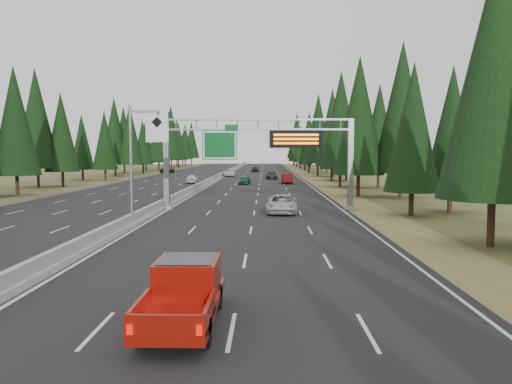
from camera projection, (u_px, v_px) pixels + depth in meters
road at (215, 180)px, 88.19m from camera, size 32.00×260.00×0.08m
shoulder_right at (316, 181)px, 87.84m from camera, size 3.60×260.00×0.06m
shoulder_left at (115, 180)px, 88.54m from camera, size 3.60×260.00×0.06m
median_barrier at (215, 178)px, 88.16m from camera, size 0.70×260.00×0.85m
sign_gantry at (265, 149)px, 42.63m from camera, size 16.75×0.98×7.80m
hov_sign_pole at (139, 157)px, 32.96m from camera, size 2.80×0.50×8.00m
tree_row_right at (354, 125)px, 74.39m from camera, size 11.85×241.74×18.18m
tree_row_left at (73, 124)px, 79.83m from camera, size 12.11×242.61×18.99m
silver_minivan at (282, 204)px, 40.55m from camera, size 2.74×5.43×1.47m
red_pickup at (186, 287)px, 14.66m from camera, size 1.91×5.35×1.74m
car_ahead_green at (245, 180)px, 77.03m from camera, size 1.88×3.99×1.32m
car_ahead_dkred at (287, 179)px, 78.77m from camera, size 1.69×4.75×1.56m
car_ahead_dkgrey at (272, 175)px, 91.92m from camera, size 2.20×4.80×1.36m
car_ahead_white at (229, 173)px, 101.95m from camera, size 2.64×5.16×1.39m
car_ahead_far at (255, 169)px, 124.76m from camera, size 2.09×4.32×1.42m
car_onc_white at (192, 179)px, 79.16m from camera, size 1.77×4.18×1.41m
car_onc_far at (167, 170)px, 118.74m from camera, size 2.88×5.47×1.47m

